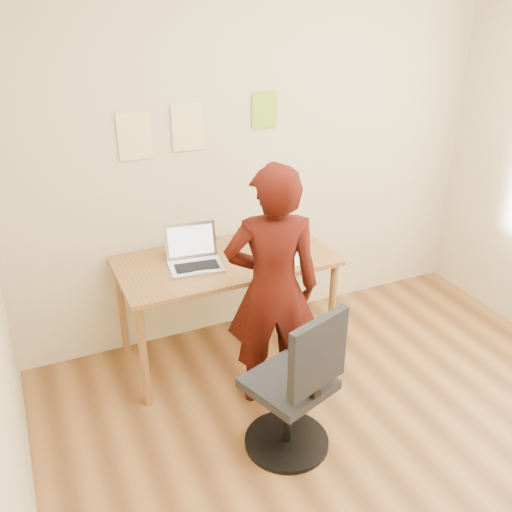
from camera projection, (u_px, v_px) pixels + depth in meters
name	position (u px, v px, depth m)	size (l,w,h in m)	color
room	(423.00, 246.00, 2.45)	(3.58, 3.58, 2.78)	brown
desk	(226.00, 271.00, 3.75)	(1.40, 0.70, 0.74)	olive
laptop	(194.00, 257.00, 3.62)	(0.37, 0.33, 0.24)	#B7B7BF
paper_sheet	(286.00, 255.00, 3.76)	(0.23, 0.33, 0.00)	white
phone	(261.00, 265.00, 3.62)	(0.08, 0.14, 0.01)	black
wall_note_left	(135.00, 136.00, 3.50)	(0.21, 0.00, 0.30)	#F5DF92
wall_note_mid	(188.00, 127.00, 3.62)	(0.21, 0.00, 0.30)	#F5DF92
wall_note_right	(265.00, 110.00, 3.79)	(0.18, 0.00, 0.24)	#8AC62C
office_chair	(296.00, 393.00, 3.04)	(0.52, 0.53, 0.92)	black
person	(272.00, 289.00, 3.30)	(0.56, 0.37, 1.53)	#370C07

